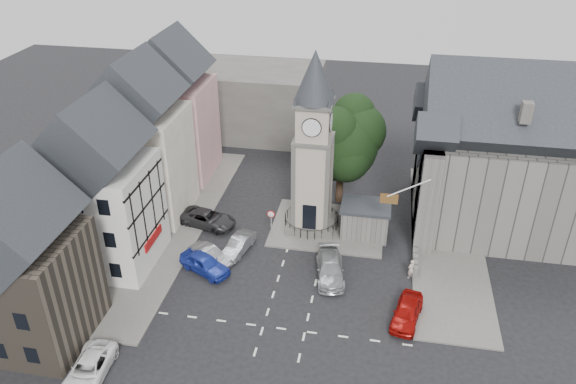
% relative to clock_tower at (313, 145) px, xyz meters
% --- Properties ---
extents(ground, '(120.00, 120.00, 0.00)m').
position_rel_clock_tower_xyz_m(ground, '(0.00, -7.99, -8.12)').
color(ground, black).
rests_on(ground, ground).
extents(pavement_west, '(6.00, 30.00, 0.14)m').
position_rel_clock_tower_xyz_m(pavement_west, '(-12.50, -1.99, -8.05)').
color(pavement_west, '#595651').
rests_on(pavement_west, ground).
extents(pavement_east, '(6.00, 26.00, 0.14)m').
position_rel_clock_tower_xyz_m(pavement_east, '(12.00, 0.01, -8.05)').
color(pavement_east, '#595651').
rests_on(pavement_east, ground).
extents(central_island, '(10.00, 8.00, 0.16)m').
position_rel_clock_tower_xyz_m(central_island, '(1.50, 0.01, -8.04)').
color(central_island, '#595651').
rests_on(central_island, ground).
extents(road_markings, '(20.00, 8.00, 0.01)m').
position_rel_clock_tower_xyz_m(road_markings, '(0.00, -13.49, -8.12)').
color(road_markings, silver).
rests_on(road_markings, ground).
extents(clock_tower, '(4.86, 4.86, 16.25)m').
position_rel_clock_tower_xyz_m(clock_tower, '(0.00, 0.00, 0.00)').
color(clock_tower, '#4C4944').
rests_on(clock_tower, ground).
extents(stone_shelter, '(4.30, 3.30, 3.08)m').
position_rel_clock_tower_xyz_m(stone_shelter, '(4.80, -0.49, -6.57)').
color(stone_shelter, '#5C5954').
rests_on(stone_shelter, ground).
extents(town_tree, '(7.20, 7.20, 10.80)m').
position_rel_clock_tower_xyz_m(town_tree, '(2.00, 5.01, -1.15)').
color(town_tree, black).
rests_on(town_tree, ground).
extents(warning_sign_post, '(0.70, 0.19, 2.85)m').
position_rel_clock_tower_xyz_m(warning_sign_post, '(-3.20, -2.56, -6.09)').
color(warning_sign_post, black).
rests_on(warning_sign_post, ground).
extents(terrace_pink, '(8.10, 7.60, 12.80)m').
position_rel_clock_tower_xyz_m(terrace_pink, '(-15.50, 8.01, -1.54)').
color(terrace_pink, '#CE8E99').
rests_on(terrace_pink, ground).
extents(terrace_cream, '(8.10, 7.60, 12.80)m').
position_rel_clock_tower_xyz_m(terrace_cream, '(-15.50, 0.01, -1.54)').
color(terrace_cream, beige).
rests_on(terrace_cream, ground).
extents(terrace_tudor, '(8.10, 7.60, 12.00)m').
position_rel_clock_tower_xyz_m(terrace_tudor, '(-15.50, -7.99, -1.93)').
color(terrace_tudor, silver).
rests_on(terrace_tudor, ground).
extents(building_sw_stone, '(8.60, 7.60, 10.40)m').
position_rel_clock_tower_xyz_m(building_sw_stone, '(-17.00, -16.99, -2.77)').
color(building_sw_stone, '#463D34').
rests_on(building_sw_stone, ground).
extents(backdrop_west, '(20.00, 10.00, 8.00)m').
position_rel_clock_tower_xyz_m(backdrop_west, '(-12.00, 20.01, -4.12)').
color(backdrop_west, '#4C4944').
rests_on(backdrop_west, ground).
extents(east_building, '(14.40, 11.40, 12.60)m').
position_rel_clock_tower_xyz_m(east_building, '(15.59, 3.01, -1.86)').
color(east_building, '#5C5954').
rests_on(east_building, ground).
extents(east_boundary_wall, '(0.40, 16.00, 0.90)m').
position_rel_clock_tower_xyz_m(east_boundary_wall, '(9.20, 2.01, -7.67)').
color(east_boundary_wall, '#5C5954').
rests_on(east_boundary_wall, ground).
extents(flagpole, '(3.68, 0.10, 2.74)m').
position_rel_clock_tower_xyz_m(flagpole, '(8.00, -3.99, -1.12)').
color(flagpole, white).
rests_on(flagpole, ground).
extents(car_west_blue, '(4.85, 3.67, 1.54)m').
position_rel_clock_tower_xyz_m(car_west_blue, '(-7.50, -8.14, -7.35)').
color(car_west_blue, '#1D31A0').
rests_on(car_west_blue, ground).
extents(car_west_silver, '(4.21, 3.13, 1.33)m').
position_rel_clock_tower_xyz_m(car_west_silver, '(-7.50, -6.85, -7.46)').
color(car_west_silver, gray).
rests_on(car_west_silver, ground).
extents(car_west_grey, '(5.67, 3.60, 1.46)m').
position_rel_clock_tower_xyz_m(car_west_grey, '(-9.32, -1.57, -7.39)').
color(car_west_grey, '#2E2D30').
rests_on(car_west_grey, ground).
extents(car_island_silver, '(2.29, 4.25, 1.33)m').
position_rel_clock_tower_xyz_m(car_island_silver, '(-5.50, -4.95, -7.46)').
color(car_island_silver, gray).
rests_on(car_island_silver, ground).
extents(car_island_east, '(2.97, 5.49, 1.51)m').
position_rel_clock_tower_xyz_m(car_island_east, '(2.50, -6.97, -7.36)').
color(car_island_east, '#95999C').
rests_on(car_island_east, ground).
extents(car_east_red, '(2.68, 4.74, 1.52)m').
position_rel_clock_tower_xyz_m(car_east_red, '(8.50, -10.99, -7.36)').
color(car_east_red, '#9A0B08').
rests_on(car_east_red, ground).
extents(van_sw_white, '(2.55, 4.99, 1.35)m').
position_rel_clock_tower_xyz_m(van_sw_white, '(-11.38, -19.96, -7.45)').
color(van_sw_white, white).
rests_on(van_sw_white, ground).
extents(pedestrian, '(0.72, 0.71, 1.68)m').
position_rel_clock_tower_xyz_m(pedestrian, '(8.80, -5.99, -7.28)').
color(pedestrian, '#C0AC9F').
rests_on(pedestrian, ground).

